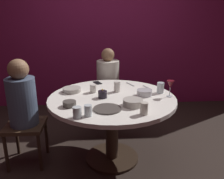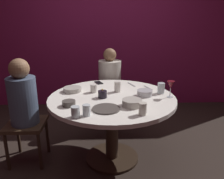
{
  "view_description": "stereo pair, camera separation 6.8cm",
  "coord_description": "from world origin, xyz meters",
  "px_view_note": "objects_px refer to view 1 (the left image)",
  "views": [
    {
      "loc": [
        -0.15,
        -2.31,
        1.58
      ],
      "look_at": [
        0.0,
        0.0,
        0.84
      ],
      "focal_mm": 37.32,
      "sensor_mm": 36.0,
      "label": 1
    },
    {
      "loc": [
        -0.08,
        -2.31,
        1.58
      ],
      "look_at": [
        0.0,
        0.0,
        0.84
      ],
      "focal_mm": 37.32,
      "sensor_mm": 36.0,
      "label": 2
    }
  ],
  "objects_px": {
    "dining_table": "(112,110)",
    "wine_glass": "(170,85)",
    "bowl_small_white": "(133,103)",
    "cup_by_left_diner": "(160,88)",
    "cell_phone": "(97,83)",
    "cup_center_front": "(88,111)",
    "cup_by_right_diner": "(77,112)",
    "bowl_serving_large": "(144,93)",
    "cup_beside_wine": "(93,89)",
    "cup_near_candle": "(117,87)",
    "dinner_plate": "(107,109)",
    "bowl_sauce_side": "(69,104)",
    "seated_diner_left": "(22,101)",
    "cup_far_edge": "(144,109)",
    "seated_diner_back": "(108,79)",
    "candle_holder": "(103,94)"
  },
  "relations": [
    {
      "from": "cell_phone",
      "to": "cup_near_candle",
      "type": "distance_m",
      "value": 0.42
    },
    {
      "from": "cup_near_candle",
      "to": "cup_by_left_diner",
      "type": "bearing_deg",
      "value": -8.66
    },
    {
      "from": "bowl_small_white",
      "to": "cup_near_candle",
      "type": "distance_m",
      "value": 0.45
    },
    {
      "from": "cup_by_right_diner",
      "to": "cup_far_edge",
      "type": "relative_size",
      "value": 0.89
    },
    {
      "from": "candle_holder",
      "to": "bowl_small_white",
      "type": "height_order",
      "value": "candle_holder"
    },
    {
      "from": "cup_near_candle",
      "to": "cup_by_right_diner",
      "type": "relative_size",
      "value": 1.22
    },
    {
      "from": "cup_by_right_diner",
      "to": "dining_table",
      "type": "bearing_deg",
      "value": 57.32
    },
    {
      "from": "seated_diner_back",
      "to": "cup_by_left_diner",
      "type": "distance_m",
      "value": 0.99
    },
    {
      "from": "cup_near_candle",
      "to": "cup_beside_wine",
      "type": "height_order",
      "value": "cup_near_candle"
    },
    {
      "from": "bowl_sauce_side",
      "to": "cup_far_edge",
      "type": "distance_m",
      "value": 0.7
    },
    {
      "from": "bowl_serving_large",
      "to": "cup_beside_wine",
      "type": "height_order",
      "value": "cup_beside_wine"
    },
    {
      "from": "wine_glass",
      "to": "dinner_plate",
      "type": "distance_m",
      "value": 0.75
    },
    {
      "from": "candle_holder",
      "to": "wine_glass",
      "type": "distance_m",
      "value": 0.71
    },
    {
      "from": "bowl_serving_large",
      "to": "cup_by_right_diner",
      "type": "height_order",
      "value": "cup_by_right_diner"
    },
    {
      "from": "bowl_sauce_side",
      "to": "cup_by_left_diner",
      "type": "xyz_separation_m",
      "value": [
        0.96,
        0.34,
        0.03
      ]
    },
    {
      "from": "dining_table",
      "to": "wine_glass",
      "type": "xyz_separation_m",
      "value": [
        0.61,
        -0.03,
        0.28
      ]
    },
    {
      "from": "candle_holder",
      "to": "bowl_serving_large",
      "type": "xyz_separation_m",
      "value": [
        0.45,
        0.05,
        -0.01
      ]
    },
    {
      "from": "wine_glass",
      "to": "bowl_serving_large",
      "type": "bearing_deg",
      "value": 167.88
    },
    {
      "from": "bowl_small_white",
      "to": "cup_by_right_diner",
      "type": "distance_m",
      "value": 0.56
    },
    {
      "from": "cell_phone",
      "to": "cup_center_front",
      "type": "relative_size",
      "value": 1.41
    },
    {
      "from": "cell_phone",
      "to": "bowl_serving_large",
      "type": "relative_size",
      "value": 0.86
    },
    {
      "from": "bowl_small_white",
      "to": "cup_by_left_diner",
      "type": "xyz_separation_m",
      "value": [
        0.36,
        0.36,
        0.03
      ]
    },
    {
      "from": "seated_diner_back",
      "to": "cup_near_candle",
      "type": "bearing_deg",
      "value": 5.21
    },
    {
      "from": "candle_holder",
      "to": "seated_diner_left",
      "type": "bearing_deg",
      "value": 178.27
    },
    {
      "from": "cup_center_front",
      "to": "cup_far_edge",
      "type": "height_order",
      "value": "cup_far_edge"
    },
    {
      "from": "cup_by_right_diner",
      "to": "cell_phone",
      "type": "bearing_deg",
      "value": 80.49
    },
    {
      "from": "cell_phone",
      "to": "cup_near_candle",
      "type": "bearing_deg",
      "value": 98.56
    },
    {
      "from": "dining_table",
      "to": "seated_diner_back",
      "type": "distance_m",
      "value": 0.92
    },
    {
      "from": "cup_by_left_diner",
      "to": "cup_beside_wine",
      "type": "relative_size",
      "value": 1.31
    },
    {
      "from": "seated_diner_left",
      "to": "cup_by_left_diner",
      "type": "xyz_separation_m",
      "value": [
        1.48,
        0.1,
        0.09
      ]
    },
    {
      "from": "dinner_plate",
      "to": "cup_center_front",
      "type": "bearing_deg",
      "value": -142.44
    },
    {
      "from": "seated_diner_left",
      "to": "candle_holder",
      "type": "distance_m",
      "value": 0.84
    },
    {
      "from": "dinner_plate",
      "to": "bowl_serving_large",
      "type": "bearing_deg",
      "value": 41.41
    },
    {
      "from": "cup_by_left_diner",
      "to": "candle_holder",
      "type": "bearing_deg",
      "value": -169.4
    },
    {
      "from": "wine_glass",
      "to": "cup_near_candle",
      "type": "relative_size",
      "value": 1.49
    },
    {
      "from": "bowl_serving_large",
      "to": "cup_near_candle",
      "type": "relative_size",
      "value": 1.37
    },
    {
      "from": "cup_near_candle",
      "to": "cup_beside_wine",
      "type": "xyz_separation_m",
      "value": [
        -0.27,
        -0.01,
        -0.01
      ]
    },
    {
      "from": "dinner_plate",
      "to": "cup_center_front",
      "type": "xyz_separation_m",
      "value": [
        -0.17,
        -0.13,
        0.04
      ]
    },
    {
      "from": "cell_phone",
      "to": "bowl_small_white",
      "type": "xyz_separation_m",
      "value": [
        0.33,
        -0.79,
        0.03
      ]
    },
    {
      "from": "wine_glass",
      "to": "cup_center_front",
      "type": "height_order",
      "value": "wine_glass"
    },
    {
      "from": "wine_glass",
      "to": "bowl_sauce_side",
      "type": "bearing_deg",
      "value": -168.43
    },
    {
      "from": "dining_table",
      "to": "cup_by_left_diner",
      "type": "distance_m",
      "value": 0.59
    },
    {
      "from": "bowl_sauce_side",
      "to": "cup_center_front",
      "type": "relative_size",
      "value": 1.27
    },
    {
      "from": "wine_glass",
      "to": "cup_by_right_diner",
      "type": "xyz_separation_m",
      "value": [
        -0.93,
        -0.47,
        -0.08
      ]
    },
    {
      "from": "bowl_serving_large",
      "to": "bowl_sauce_side",
      "type": "xyz_separation_m",
      "value": [
        -0.77,
        -0.27,
        -0.01
      ]
    },
    {
      "from": "dining_table",
      "to": "cup_near_candle",
      "type": "height_order",
      "value": "cup_near_candle"
    },
    {
      "from": "seated_diner_left",
      "to": "dinner_plate",
      "type": "distance_m",
      "value": 0.94
    },
    {
      "from": "cup_by_right_diner",
      "to": "cup_center_front",
      "type": "distance_m",
      "value": 0.1
    },
    {
      "from": "seated_diner_back",
      "to": "cup_beside_wine",
      "type": "relative_size",
      "value": 12.8
    },
    {
      "from": "bowl_sauce_side",
      "to": "bowl_small_white",
      "type": "bearing_deg",
      "value": -2.27
    }
  ]
}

